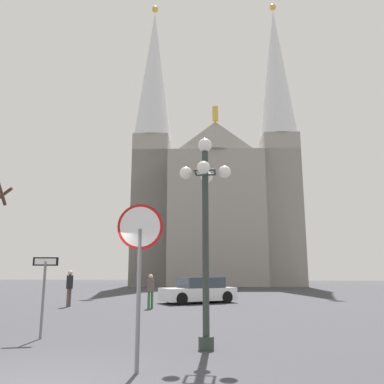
{
  "coord_description": "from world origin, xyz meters",
  "views": [
    {
      "loc": [
        3.16,
        -5.91,
        1.82
      ],
      "look_at": [
        0.24,
        20.29,
        7.06
      ],
      "focal_mm": 36.34,
      "sensor_mm": 36.0,
      "label": 1
    }
  ],
  "objects_px": {
    "one_way_arrow_sign": "(44,286)",
    "pedestrian_standing": "(151,288)",
    "parked_car_near_white": "(199,291)",
    "pedestrian_walking": "(70,285)",
    "cathedral": "(215,196)",
    "street_lamp": "(205,215)",
    "stop_sign": "(140,250)"
  },
  "relations": [
    {
      "from": "one_way_arrow_sign",
      "to": "stop_sign",
      "type": "bearing_deg",
      "value": -42.27
    },
    {
      "from": "one_way_arrow_sign",
      "to": "parked_car_near_white",
      "type": "distance_m",
      "value": 12.02
    },
    {
      "from": "cathedral",
      "to": "pedestrian_standing",
      "type": "distance_m",
      "value": 28.56
    },
    {
      "from": "street_lamp",
      "to": "pedestrian_standing",
      "type": "distance_m",
      "value": 10.02
    },
    {
      "from": "one_way_arrow_sign",
      "to": "street_lamp",
      "type": "bearing_deg",
      "value": -11.72
    },
    {
      "from": "stop_sign",
      "to": "one_way_arrow_sign",
      "type": "distance_m",
      "value": 4.67
    },
    {
      "from": "stop_sign",
      "to": "street_lamp",
      "type": "height_order",
      "value": "street_lamp"
    },
    {
      "from": "parked_car_near_white",
      "to": "pedestrian_walking",
      "type": "bearing_deg",
      "value": -154.62
    },
    {
      "from": "street_lamp",
      "to": "pedestrian_standing",
      "type": "xyz_separation_m",
      "value": [
        -3.33,
        9.19,
        -2.18
      ]
    },
    {
      "from": "cathedral",
      "to": "one_way_arrow_sign",
      "type": "height_order",
      "value": "cathedral"
    },
    {
      "from": "stop_sign",
      "to": "street_lamp",
      "type": "bearing_deg",
      "value": 63.52
    },
    {
      "from": "cathedral",
      "to": "stop_sign",
      "type": "bearing_deg",
      "value": -89.27
    },
    {
      "from": "one_way_arrow_sign",
      "to": "pedestrian_walking",
      "type": "relative_size",
      "value": 1.22
    },
    {
      "from": "cathedral",
      "to": "street_lamp",
      "type": "distance_m",
      "value": 36.85
    },
    {
      "from": "parked_car_near_white",
      "to": "pedestrian_standing",
      "type": "height_order",
      "value": "pedestrian_standing"
    },
    {
      "from": "parked_car_near_white",
      "to": "pedestrian_standing",
      "type": "distance_m",
      "value": 3.88
    },
    {
      "from": "stop_sign",
      "to": "pedestrian_walking",
      "type": "height_order",
      "value": "stop_sign"
    },
    {
      "from": "cathedral",
      "to": "parked_car_near_white",
      "type": "distance_m",
      "value": 25.5
    },
    {
      "from": "cathedral",
      "to": "stop_sign",
      "type": "xyz_separation_m",
      "value": [
        0.49,
        -38.28,
        -8.14
      ]
    },
    {
      "from": "pedestrian_standing",
      "to": "street_lamp",
      "type": "bearing_deg",
      "value": -70.08
    },
    {
      "from": "stop_sign",
      "to": "pedestrian_walking",
      "type": "xyz_separation_m",
      "value": [
        -6.44,
        11.76,
        -1.11
      ]
    },
    {
      "from": "cathedral",
      "to": "pedestrian_walking",
      "type": "height_order",
      "value": "cathedral"
    },
    {
      "from": "cathedral",
      "to": "street_lamp",
      "type": "xyz_separation_m",
      "value": [
        1.57,
        -36.11,
        -7.19
      ]
    },
    {
      "from": "one_way_arrow_sign",
      "to": "pedestrian_standing",
      "type": "xyz_separation_m",
      "value": [
        1.15,
        8.26,
        -0.42
      ]
    },
    {
      "from": "pedestrian_walking",
      "to": "street_lamp",
      "type": "bearing_deg",
      "value": -51.91
    },
    {
      "from": "one_way_arrow_sign",
      "to": "pedestrian_standing",
      "type": "bearing_deg",
      "value": 82.04
    },
    {
      "from": "pedestrian_standing",
      "to": "pedestrian_walking",
      "type": "bearing_deg",
      "value": 174.52
    },
    {
      "from": "cathedral",
      "to": "pedestrian_walking",
      "type": "distance_m",
      "value": 28.71
    },
    {
      "from": "pedestrian_walking",
      "to": "pedestrian_standing",
      "type": "xyz_separation_m",
      "value": [
        4.19,
        -0.4,
        -0.12
      ]
    },
    {
      "from": "street_lamp",
      "to": "pedestrian_walking",
      "type": "distance_m",
      "value": 12.36
    },
    {
      "from": "one_way_arrow_sign",
      "to": "cathedral",
      "type": "bearing_deg",
      "value": 85.26
    },
    {
      "from": "one_way_arrow_sign",
      "to": "pedestrian_standing",
      "type": "distance_m",
      "value": 8.35
    }
  ]
}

